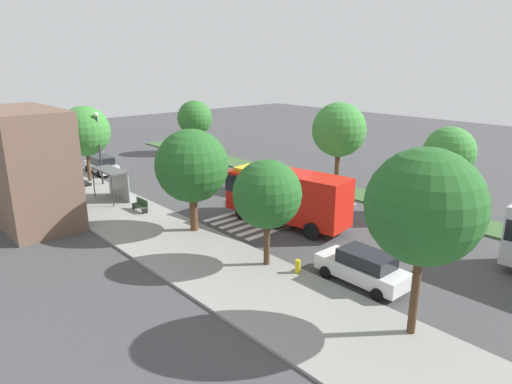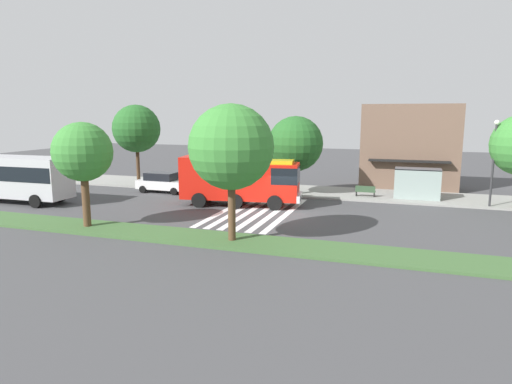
{
  "view_description": "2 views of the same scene",
  "coord_description": "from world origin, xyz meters",
  "px_view_note": "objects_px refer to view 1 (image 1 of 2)",
  "views": [
    {
      "loc": [
        -23.89,
        22.51,
        10.77
      ],
      "look_at": [
        -0.36,
        1.38,
        1.47
      ],
      "focal_mm": 31.69,
      "sensor_mm": 36.0,
      "label": 1
    },
    {
      "loc": [
        8.14,
        -29.44,
        6.9
      ],
      "look_at": [
        -2.23,
        1.08,
        1.23
      ],
      "focal_mm": 31.39,
      "sensor_mm": 36.0,
      "label": 2
    }
  ],
  "objects_px": {
    "parked_car_east": "(102,165)",
    "bus_stop_shelter": "(114,178)",
    "fire_hydrant": "(298,266)",
    "sidewalk_tree_far_east": "(85,131)",
    "parked_car_mid": "(363,267)",
    "sidewalk_tree_center": "(192,166)",
    "median_tree_far_west": "(449,153)",
    "sidewalk_tree_far_west": "(424,207)",
    "median_tree_center": "(195,118)",
    "sidewalk_tree_west": "(267,194)",
    "median_tree_west": "(339,130)",
    "bench_near_shelter": "(141,205)",
    "street_lamp": "(99,142)",
    "fire_truck": "(284,194)"
  },
  "relations": [
    {
      "from": "parked_car_east",
      "to": "bus_stop_shelter",
      "type": "bearing_deg",
      "value": 165.45
    },
    {
      "from": "fire_hydrant",
      "to": "sidewalk_tree_far_east",
      "type": "bearing_deg",
      "value": 1.13
    },
    {
      "from": "parked_car_mid",
      "to": "sidewalk_tree_far_east",
      "type": "distance_m",
      "value": 28.55
    },
    {
      "from": "sidewalk_tree_center",
      "to": "parked_car_east",
      "type": "bearing_deg",
      "value": -6.58
    },
    {
      "from": "median_tree_far_west",
      "to": "sidewalk_tree_center",
      "type": "bearing_deg",
      "value": 57.79
    },
    {
      "from": "parked_car_mid",
      "to": "sidewalk_tree_far_west",
      "type": "bearing_deg",
      "value": 151.33
    },
    {
      "from": "median_tree_center",
      "to": "sidewalk_tree_far_west",
      "type": "bearing_deg",
      "value": 157.99
    },
    {
      "from": "parked_car_mid",
      "to": "fire_hydrant",
      "type": "height_order",
      "value": "parked_car_mid"
    },
    {
      "from": "sidewalk_tree_west",
      "to": "median_tree_west",
      "type": "xyz_separation_m",
      "value": [
        7.01,
        -14.81,
        1.08
      ]
    },
    {
      "from": "sidewalk_tree_center",
      "to": "median_tree_center",
      "type": "bearing_deg",
      "value": -34.89
    },
    {
      "from": "median_tree_west",
      "to": "bus_stop_shelter",
      "type": "bearing_deg",
      "value": 58.25
    },
    {
      "from": "bench_near_shelter",
      "to": "median_tree_center",
      "type": "height_order",
      "value": "median_tree_center"
    },
    {
      "from": "sidewalk_tree_west",
      "to": "median_tree_west",
      "type": "height_order",
      "value": "median_tree_west"
    },
    {
      "from": "bus_stop_shelter",
      "to": "fire_hydrant",
      "type": "height_order",
      "value": "bus_stop_shelter"
    },
    {
      "from": "parked_car_east",
      "to": "fire_hydrant",
      "type": "distance_m",
      "value": 27.77
    },
    {
      "from": "median_tree_west",
      "to": "parked_car_mid",
      "type": "bearing_deg",
      "value": 132.71
    },
    {
      "from": "sidewalk_tree_far_east",
      "to": "median_tree_far_west",
      "type": "height_order",
      "value": "sidewalk_tree_far_east"
    },
    {
      "from": "bus_stop_shelter",
      "to": "median_tree_west",
      "type": "relative_size",
      "value": 0.48
    },
    {
      "from": "parked_car_east",
      "to": "median_tree_west",
      "type": "relative_size",
      "value": 0.66
    },
    {
      "from": "sidewalk_tree_west",
      "to": "sidewalk_tree_far_east",
      "type": "relative_size",
      "value": 0.85
    },
    {
      "from": "sidewalk_tree_far_east",
      "to": "median_tree_west",
      "type": "distance_m",
      "value": 22.23
    },
    {
      "from": "sidewalk_tree_far_west",
      "to": "median_tree_far_west",
      "type": "height_order",
      "value": "sidewalk_tree_far_west"
    },
    {
      "from": "bench_near_shelter",
      "to": "street_lamp",
      "type": "bearing_deg",
      "value": -7.08
    },
    {
      "from": "bus_stop_shelter",
      "to": "median_tree_west",
      "type": "bearing_deg",
      "value": -121.75
    },
    {
      "from": "street_lamp",
      "to": "fire_hydrant",
      "type": "distance_m",
      "value": 23.8
    },
    {
      "from": "parked_car_mid",
      "to": "fire_hydrant",
      "type": "xyz_separation_m",
      "value": [
        2.8,
        1.7,
        -0.41
      ]
    },
    {
      "from": "parked_car_mid",
      "to": "sidewalk_tree_center",
      "type": "height_order",
      "value": "sidewalk_tree_center"
    },
    {
      "from": "sidewalk_tree_west",
      "to": "median_tree_far_west",
      "type": "bearing_deg",
      "value": -99.48
    },
    {
      "from": "median_tree_far_west",
      "to": "median_tree_west",
      "type": "height_order",
      "value": "median_tree_west"
    },
    {
      "from": "parked_car_east",
      "to": "median_tree_center",
      "type": "distance_m",
      "value": 13.22
    },
    {
      "from": "sidewalk_tree_center",
      "to": "median_tree_far_west",
      "type": "bearing_deg",
      "value": -122.21
    },
    {
      "from": "bus_stop_shelter",
      "to": "fire_truck",
      "type": "bearing_deg",
      "value": -153.69
    },
    {
      "from": "sidewalk_tree_west",
      "to": "fire_hydrant",
      "type": "height_order",
      "value": "sidewalk_tree_west"
    },
    {
      "from": "sidewalk_tree_far_west",
      "to": "median_tree_west",
      "type": "bearing_deg",
      "value": -43.59
    },
    {
      "from": "sidewalk_tree_far_west",
      "to": "sidewalk_tree_west",
      "type": "distance_m",
      "value": 8.66
    },
    {
      "from": "median_tree_center",
      "to": "parked_car_mid",
      "type": "bearing_deg",
      "value": 158.93
    },
    {
      "from": "median_tree_center",
      "to": "median_tree_far_west",
      "type": "bearing_deg",
      "value": -180.0
    },
    {
      "from": "fire_truck",
      "to": "sidewalk_tree_center",
      "type": "distance_m",
      "value": 6.51
    },
    {
      "from": "sidewalk_tree_far_east",
      "to": "median_tree_center",
      "type": "distance_m",
      "value": 15.49
    },
    {
      "from": "parked_car_mid",
      "to": "sidewalk_tree_center",
      "type": "xyz_separation_m",
      "value": [
        11.49,
        2.2,
        3.49
      ]
    },
    {
      "from": "parked_car_east",
      "to": "median_tree_west",
      "type": "height_order",
      "value": "median_tree_west"
    },
    {
      "from": "parked_car_east",
      "to": "bench_near_shelter",
      "type": "bearing_deg",
      "value": 170.8
    },
    {
      "from": "median_tree_far_west",
      "to": "median_tree_center",
      "type": "distance_m",
      "value": 30.58
    },
    {
      "from": "parked_car_east",
      "to": "sidewalk_tree_center",
      "type": "relative_size",
      "value": 0.73
    },
    {
      "from": "street_lamp",
      "to": "sidewalk_tree_west",
      "type": "height_order",
      "value": "street_lamp"
    },
    {
      "from": "fire_truck",
      "to": "median_tree_far_west",
      "type": "height_order",
      "value": "median_tree_far_west"
    },
    {
      "from": "sidewalk_tree_center",
      "to": "median_tree_west",
      "type": "xyz_separation_m",
      "value": [
        0.16,
        -14.81,
        0.76
      ]
    },
    {
      "from": "sidewalk_tree_center",
      "to": "fire_hydrant",
      "type": "xyz_separation_m",
      "value": [
        -8.69,
        -0.5,
        -3.9
      ]
    },
    {
      "from": "bench_near_shelter",
      "to": "sidewalk_tree_west",
      "type": "relative_size",
      "value": 0.28
    },
    {
      "from": "sidewalk_tree_center",
      "to": "median_tree_far_west",
      "type": "height_order",
      "value": "sidewalk_tree_center"
    }
  ]
}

